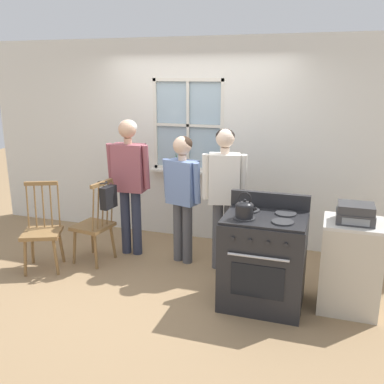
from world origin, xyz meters
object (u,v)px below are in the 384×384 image
(handbag, at_px, (108,197))
(stereo, at_px, (356,213))
(chair_by_window, at_px, (94,226))
(chair_near_wall, at_px, (42,232))
(potted_plant, at_px, (175,165))
(person_elderly_left, at_px, (129,174))
(person_teen_center, at_px, (183,187))
(person_adult_right, at_px, (224,186))
(stove, at_px, (263,260))
(kettle, at_px, (245,209))
(side_counter, at_px, (350,266))

(handbag, relative_size, stereo, 0.90)
(chair_by_window, distance_m, chair_near_wall, 0.60)
(chair_near_wall, relative_size, potted_plant, 4.04)
(person_elderly_left, relative_size, person_teen_center, 1.10)
(person_elderly_left, bearing_deg, person_adult_right, -5.90)
(handbag, bearing_deg, stove, -10.24)
(chair_by_window, xyz_separation_m, stereo, (2.92, -0.22, 0.53))
(chair_near_wall, bearing_deg, stereo, -21.17)
(person_adult_right, xyz_separation_m, kettle, (0.40, -0.80, 0.02))
(chair_by_window, relative_size, kettle, 4.17)
(kettle, height_order, side_counter, kettle)
(person_teen_center, distance_m, side_counter, 2.03)
(chair_near_wall, bearing_deg, handbag, 1.62)
(chair_by_window, relative_size, person_adult_right, 0.62)
(chair_near_wall, xyz_separation_m, person_adult_right, (2.01, 0.67, 0.55))
(kettle, xyz_separation_m, potted_plant, (-1.28, 1.60, 0.01))
(chair_by_window, xyz_separation_m, potted_plant, (0.65, 1.10, 0.57))
(kettle, relative_size, potted_plant, 0.97)
(chair_by_window, bearing_deg, side_counter, 94.15)
(chair_by_window, height_order, potted_plant, potted_plant)
(chair_near_wall, relative_size, kettle, 4.17)
(person_elderly_left, bearing_deg, handbag, -105.08)
(chair_near_wall, bearing_deg, side_counter, -20.82)
(chair_near_wall, bearing_deg, kettle, -26.99)
(person_elderly_left, relative_size, stove, 1.58)
(person_teen_center, bearing_deg, kettle, -26.59)
(potted_plant, bearing_deg, person_elderly_left, -114.29)
(chair_by_window, height_order, person_elderly_left, person_elderly_left)
(chair_by_window, distance_m, person_teen_center, 1.18)
(stove, distance_m, stereo, 0.97)
(person_teen_center, bearing_deg, chair_by_window, -145.81)
(person_adult_right, bearing_deg, stove, -62.82)
(person_teen_center, height_order, potted_plant, person_teen_center)
(chair_by_window, height_order, handbag, same)
(chair_near_wall, height_order, stereo, stereo)
(handbag, bearing_deg, chair_by_window, 172.04)
(side_counter, height_order, stereo, stereo)
(person_adult_right, distance_m, stereo, 1.48)
(handbag, xyz_separation_m, stereo, (2.69, -0.18, 0.13))
(person_elderly_left, xyz_separation_m, stove, (1.79, -0.73, -0.58))
(potted_plant, relative_size, side_counter, 0.28)
(handbag, relative_size, side_counter, 0.34)
(chair_near_wall, xyz_separation_m, handbag, (0.70, 0.33, 0.40))
(stove, relative_size, potted_plant, 4.25)
(person_teen_center, distance_m, kettle, 1.24)
(chair_near_wall, xyz_separation_m, stereo, (3.39, 0.15, 0.53))
(stereo, bearing_deg, person_adult_right, 159.53)
(person_teen_center, relative_size, potted_plant, 6.08)
(person_adult_right, bearing_deg, handbag, -178.92)
(potted_plant, relative_size, handbag, 0.83)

